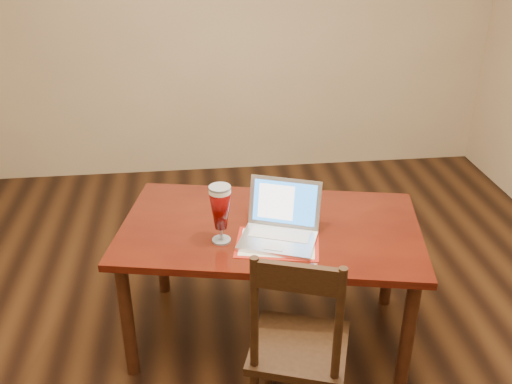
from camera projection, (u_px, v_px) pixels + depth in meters
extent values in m
plane|color=black|center=(271.00, 360.00, 3.07)|extent=(5.00, 5.00, 0.00)
cube|color=tan|center=(230.00, 18.00, 4.66)|extent=(4.50, 0.01, 2.70)
cube|color=#461309|center=(270.00, 229.00, 2.93)|extent=(1.67, 1.15, 0.04)
cylinder|color=#38190E|center=(127.00, 320.00, 2.84)|extent=(0.07, 0.07, 0.68)
cylinder|color=#38190E|center=(407.00, 337.00, 2.73)|extent=(0.07, 0.07, 0.68)
cylinder|color=#38190E|center=(161.00, 245.00, 3.46)|extent=(0.07, 0.07, 0.68)
cylinder|color=#38190E|center=(390.00, 256.00, 3.35)|extent=(0.07, 0.07, 0.68)
cube|color=#9C190E|center=(277.00, 244.00, 2.77)|extent=(0.45, 0.36, 0.00)
cube|color=silver|center=(277.00, 243.00, 2.77)|extent=(0.41, 0.32, 0.00)
cube|color=#BABABE|center=(278.00, 241.00, 2.77)|extent=(0.43, 0.36, 0.02)
cube|color=silver|center=(280.00, 234.00, 2.81)|extent=(0.32, 0.21, 0.00)
cube|color=#B8B8BD|center=(274.00, 247.00, 2.71)|extent=(0.11, 0.09, 0.00)
cube|color=#BABABE|center=(285.00, 203.00, 2.85)|extent=(0.36, 0.20, 0.24)
cube|color=blue|center=(284.00, 203.00, 2.84)|extent=(0.32, 0.17, 0.20)
cube|color=white|center=(276.00, 202.00, 2.85)|extent=(0.18, 0.11, 0.17)
cylinder|color=silver|center=(221.00, 240.00, 2.79)|extent=(0.09, 0.09, 0.01)
cylinder|color=silver|center=(221.00, 233.00, 2.77)|extent=(0.02, 0.02, 0.07)
cylinder|color=white|center=(220.00, 191.00, 2.67)|extent=(0.11, 0.11, 0.02)
cylinder|color=silver|center=(220.00, 188.00, 2.66)|extent=(0.11, 0.11, 0.01)
cylinder|color=silver|center=(261.00, 194.00, 3.19)|extent=(0.06, 0.06, 0.04)
cylinder|color=silver|center=(284.00, 194.00, 3.19)|extent=(0.06, 0.06, 0.04)
cube|color=black|center=(299.00, 347.00, 2.54)|extent=(0.53, 0.51, 0.04)
cylinder|color=black|center=(268.00, 355.00, 2.81)|extent=(0.04, 0.04, 0.41)
cylinder|color=black|center=(337.00, 366.00, 2.74)|extent=(0.04, 0.04, 0.41)
cylinder|color=black|center=(254.00, 313.00, 2.30)|extent=(0.04, 0.04, 0.54)
cylinder|color=black|center=(339.00, 325.00, 2.23)|extent=(0.04, 0.04, 0.54)
cube|color=black|center=(298.00, 278.00, 2.17)|extent=(0.33, 0.14, 0.12)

